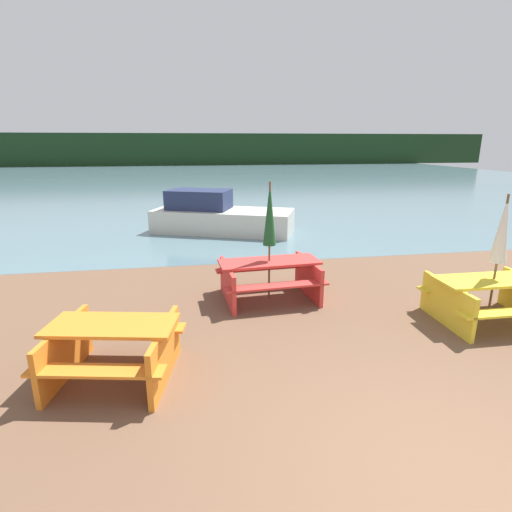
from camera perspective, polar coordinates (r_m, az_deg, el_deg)
ground_plane at (r=4.36m, az=26.35°, el=-27.88°), size 60.00×60.00×0.00m
water at (r=34.65m, az=-6.11°, el=11.06°), size 60.00×50.00×0.00m
far_treeline at (r=54.51m, az=-7.58°, el=14.88°), size 80.00×1.60×4.00m
picnic_table_orange at (r=5.44m, az=-19.62°, el=-11.96°), size 1.80×1.66×0.75m
picnic_table_yellow at (r=7.72m, az=30.56°, el=-4.90°), size 1.87×1.40×0.75m
picnic_table_red at (r=7.62m, az=1.88°, el=-2.77°), size 1.97×1.51×0.76m
umbrella_darkgreen at (r=7.33m, az=1.97°, el=5.88°), size 0.24×0.24×2.24m
umbrella_white at (r=7.44m, az=31.76°, el=3.20°), size 0.26×0.26×2.14m
boat at (r=13.47m, az=-5.41°, el=5.67°), size 4.90×3.32×1.38m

